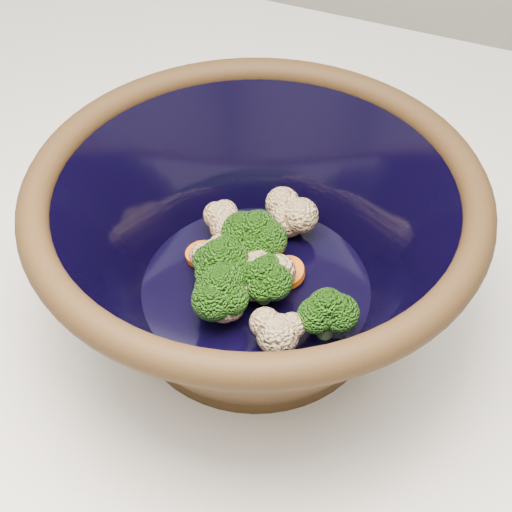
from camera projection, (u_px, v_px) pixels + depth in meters
name	position (u px, v px, depth m)	size (l,w,h in m)	color
mixing_bowl	(256.00, 243.00, 0.53)	(0.33, 0.33, 0.14)	black
vegetable_pile	(253.00, 268.00, 0.55)	(0.15, 0.15, 0.05)	#608442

